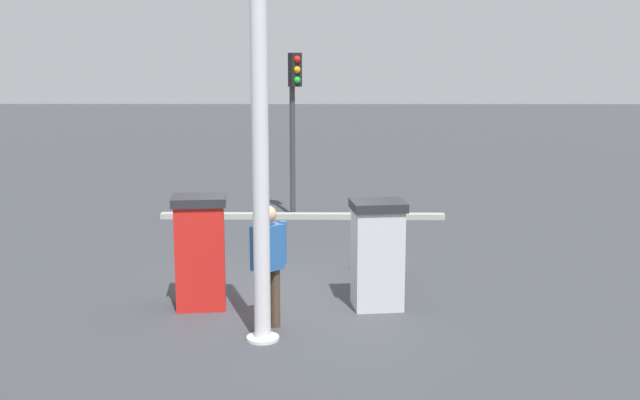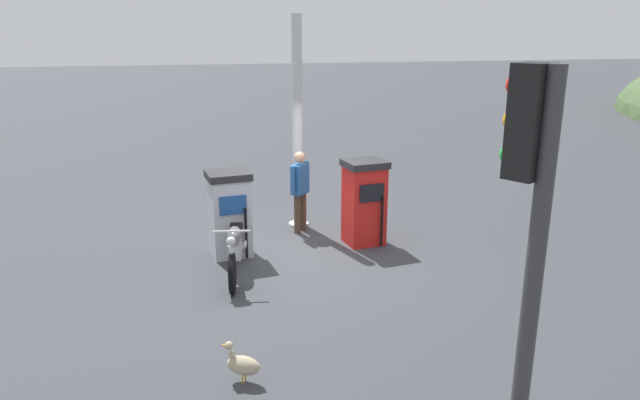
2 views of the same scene
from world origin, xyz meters
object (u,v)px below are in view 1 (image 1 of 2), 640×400
object	(u,v)px
fuel_pump_far	(200,251)
attendant_person	(269,259)
wandering_duck	(376,231)
canopy_support_pole	(261,181)
fuel_pump_near	(377,254)
roadside_traffic_light	(294,106)
motorcycle_near_pump	(373,260)

from	to	relation	value
fuel_pump_far	attendant_person	size ratio (longest dim) A/B	0.98
wandering_duck	canopy_support_pole	world-z (taller)	canopy_support_pole
fuel_pump_near	wandering_duck	bearing A→B (deg)	-3.58
attendant_person	roadside_traffic_light	size ratio (longest dim) A/B	0.44
motorcycle_near_pump	wandering_duck	distance (m)	3.08
attendant_person	canopy_support_pole	bearing A→B (deg)	172.98
attendant_person	wandering_duck	distance (m)	5.11
fuel_pump_near	canopy_support_pole	world-z (taller)	canopy_support_pole
fuel_pump_far	roadside_traffic_light	bearing A→B (deg)	-9.06
fuel_pump_far	wandering_duck	xyz separation A→B (m)	(3.90, -2.67, -0.56)
fuel_pump_far	motorcycle_near_pump	size ratio (longest dim) A/B	0.74
fuel_pump_near	fuel_pump_far	world-z (taller)	fuel_pump_far
wandering_duck	roadside_traffic_light	world-z (taller)	roadside_traffic_light
fuel_pump_far	roadside_traffic_light	world-z (taller)	roadside_traffic_light
motorcycle_near_pump	attendant_person	bearing A→B (deg)	140.53
fuel_pump_far	attendant_person	distance (m)	1.35
attendant_person	wandering_duck	xyz separation A→B (m)	(4.79, -1.67, -0.67)
fuel_pump_near	motorcycle_near_pump	xyz separation A→B (m)	(0.84, -0.00, -0.31)
attendant_person	wandering_duck	world-z (taller)	attendant_person
fuel_pump_near	roadside_traffic_light	world-z (taller)	roadside_traffic_light
attendant_person	fuel_pump_near	bearing A→B (deg)	-57.96
attendant_person	wandering_duck	bearing A→B (deg)	-19.19
canopy_support_pole	fuel_pump_far	bearing A→B (deg)	36.39
fuel_pump_far	wandering_duck	bearing A→B (deg)	-34.42
attendant_person	fuel_pump_far	bearing A→B (deg)	48.44
fuel_pump_far	motorcycle_near_pump	world-z (taller)	fuel_pump_far
fuel_pump_far	roadside_traffic_light	size ratio (longest dim) A/B	0.43
fuel_pump_near	fuel_pump_far	size ratio (longest dim) A/B	0.96
attendant_person	wandering_duck	size ratio (longest dim) A/B	3.29
motorcycle_near_pump	fuel_pump_near	bearing A→B (deg)	179.97
motorcycle_near_pump	fuel_pump_far	bearing A→B (deg)	109.05
motorcycle_near_pump	attendant_person	world-z (taller)	attendant_person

